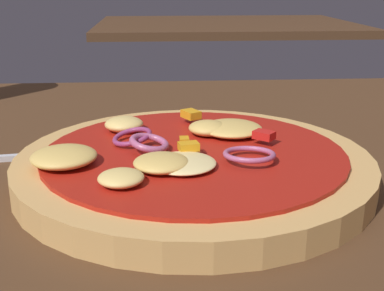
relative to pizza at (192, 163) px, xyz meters
name	(u,v)px	position (x,y,z in m)	size (l,w,h in m)	color
dining_table	(257,206)	(0.05, -0.03, -0.02)	(1.44, 0.83, 0.03)	#4C301C
pizza	(192,163)	(0.00, 0.00, 0.00)	(0.27, 0.27, 0.04)	tan
background_table	(226,26)	(0.22, 1.41, -0.02)	(0.88, 0.64, 0.03)	#4C301C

